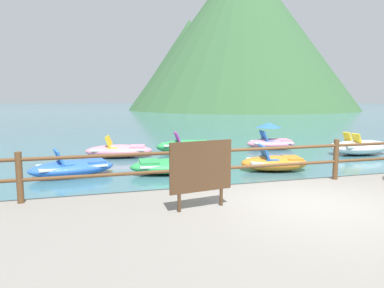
% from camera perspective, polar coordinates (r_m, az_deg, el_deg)
% --- Properties ---
extents(ground_plane, '(200.00, 200.00, 0.00)m').
position_cam_1_polar(ground_plane, '(45.65, -11.46, 4.41)').
color(ground_plane, '#3D6B75').
extents(dock_railing, '(23.92, 0.12, 0.95)m').
position_cam_1_polar(dock_railing, '(8.09, 12.51, -2.34)').
color(dock_railing, brown).
rests_on(dock_railing, promenade_dock).
extents(sign_board, '(1.17, 0.25, 1.19)m').
position_cam_1_polar(sign_board, '(6.14, 1.46, -3.78)').
color(sign_board, beige).
rests_on(sign_board, promenade_dock).
extents(pedal_boat_0, '(2.67, 1.43, 0.81)m').
position_cam_1_polar(pedal_boat_0, '(11.05, -3.28, -3.42)').
color(pedal_boat_0, green).
rests_on(pedal_boat_0, ground).
extents(pedal_boat_2, '(2.40, 1.63, 1.19)m').
position_cam_1_polar(pedal_boat_2, '(16.59, 12.46, 0.60)').
color(pedal_boat_2, pink).
rests_on(pedal_boat_2, ground).
extents(pedal_boat_3, '(2.60, 1.42, 0.89)m').
position_cam_1_polar(pedal_boat_3, '(14.96, -0.92, -0.32)').
color(pedal_boat_3, green).
rests_on(pedal_boat_3, ground).
extents(pedal_boat_4, '(2.64, 1.66, 0.82)m').
position_cam_1_polar(pedal_boat_4, '(11.23, -18.54, -3.58)').
color(pedal_boat_4, blue).
rests_on(pedal_boat_4, ground).
extents(pedal_boat_5, '(2.34, 1.61, 0.82)m').
position_cam_1_polar(pedal_boat_5, '(11.73, 13.05, -2.91)').
color(pedal_boat_5, orange).
rests_on(pedal_boat_5, ground).
extents(pedal_boat_6, '(2.75, 1.60, 0.84)m').
position_cam_1_polar(pedal_boat_6, '(14.20, -11.52, -1.03)').
color(pedal_boat_6, pink).
rests_on(pedal_boat_6, ground).
extents(pedal_boat_7, '(2.53, 1.33, 0.90)m').
position_cam_1_polar(pedal_boat_7, '(16.13, 25.19, -0.43)').
color(pedal_boat_7, white).
rests_on(pedal_boat_7, ground).
extents(cliff_headland, '(42.82, 42.82, 29.10)m').
position_cam_1_polar(cliff_headland, '(71.11, 6.65, 16.60)').
color(cliff_headland, '#386038').
rests_on(cliff_headland, ground).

